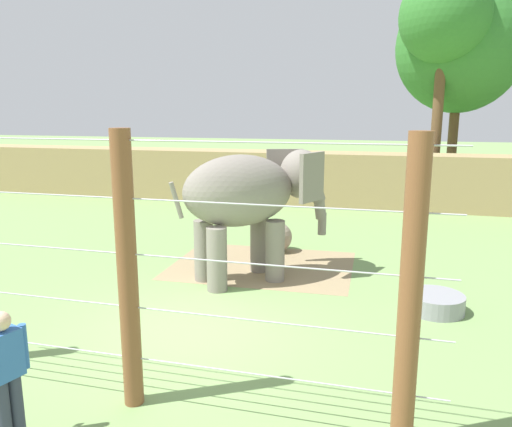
{
  "coord_description": "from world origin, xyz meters",
  "views": [
    {
      "loc": [
        3.18,
        -7.67,
        3.82
      ],
      "look_at": [
        0.19,
        3.63,
        1.4
      ],
      "focal_mm": 34.78,
      "sensor_mm": 36.0,
      "label": 1
    }
  ],
  "objects": [
    {
      "name": "ground_plane",
      "position": [
        0.0,
        0.0,
        0.0
      ],
      "size": [
        120.0,
        120.0,
        0.0
      ],
      "primitive_type": "plane",
      "color": "#759956"
    },
    {
      "name": "dirt_patch",
      "position": [
        0.26,
        3.96,
        0.0
      ],
      "size": [
        4.55,
        3.47,
        0.01
      ],
      "primitive_type": "cube",
      "rotation": [
        0.0,
        0.0,
        0.02
      ],
      "color": "#937F5B",
      "rests_on": "ground"
    },
    {
      "name": "embankment_wall",
      "position": [
        0.0,
        12.78,
        1.08
      ],
      "size": [
        36.0,
        1.8,
        2.16
      ],
      "primitive_type": "cube",
      "color": "tan",
      "rests_on": "ground"
    },
    {
      "name": "elephant",
      "position": [
        0.25,
        2.96,
        1.95
      ],
      "size": [
        3.39,
        3.23,
        2.95
      ],
      "color": "gray",
      "rests_on": "ground"
    },
    {
      "name": "enrichment_ball",
      "position": [
        0.35,
        5.31,
        0.41
      ],
      "size": [
        0.82,
        0.82,
        0.82
      ],
      "primitive_type": "sphere",
      "color": "gray",
      "rests_on": "ground"
    },
    {
      "name": "cable_fence",
      "position": [
        0.02,
        -2.3,
        1.82
      ],
      "size": [
        8.01,
        0.26,
        3.63
      ],
      "color": "brown",
      "rests_on": "ground"
    },
    {
      "name": "zookeeper",
      "position": [
        -0.84,
        -3.47,
        0.93
      ],
      "size": [
        0.31,
        0.59,
        1.67
      ],
      "color": "#33384C",
      "rests_on": "ground"
    },
    {
      "name": "water_tub",
      "position": [
        4.23,
        1.98,
        0.18
      ],
      "size": [
        1.1,
        1.1,
        0.35
      ],
      "color": "gray",
      "rests_on": "ground"
    },
    {
      "name": "tree_left_of_centre",
      "position": [
        6.07,
        17.15,
        6.65
      ],
      "size": [
        5.61,
        5.61,
        9.61
      ],
      "color": "brown",
      "rests_on": "ground"
    },
    {
      "name": "tree_behind_wall",
      "position": [
        5.14,
        14.98,
        7.51
      ],
      "size": [
        3.65,
        3.65,
        9.53
      ],
      "color": "brown",
      "rests_on": "ground"
    }
  ]
}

